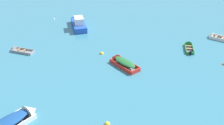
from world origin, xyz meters
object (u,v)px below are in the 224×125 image
(mooring_buoy_between_boats_left, at_px, (102,54))
(rowboat_red_cluster_inner, at_px, (121,62))
(motor_launch_blue_far_left, at_px, (78,23))
(rowboat_grey_back_row_center, at_px, (17,50))
(mooring_buoy_between_boats_right, at_px, (54,19))
(mooring_buoy_midfield, at_px, (224,65))
(rowboat_white_back_row_right, at_px, (18,118))
(rowboat_green_midfield_right, at_px, (189,46))
(rowboat_white_center, at_px, (215,37))
(mooring_buoy_central, at_px, (107,124))

(mooring_buoy_between_boats_left, bearing_deg, rowboat_red_cluster_inner, -48.89)
(motor_launch_blue_far_left, xyz_separation_m, rowboat_grey_back_row_center, (-6.39, -7.67, -0.41))
(rowboat_grey_back_row_center, height_order, mooring_buoy_between_boats_right, rowboat_grey_back_row_center)
(rowboat_grey_back_row_center, distance_m, mooring_buoy_midfield, 23.13)
(rowboat_grey_back_row_center, height_order, mooring_buoy_between_boats_left, rowboat_grey_back_row_center)
(rowboat_white_back_row_right, height_order, rowboat_green_midfield_right, rowboat_white_back_row_right)
(motor_launch_blue_far_left, distance_m, mooring_buoy_between_boats_left, 9.17)
(mooring_buoy_between_boats_left, height_order, mooring_buoy_midfield, mooring_buoy_between_boats_left)
(rowboat_red_cluster_inner, height_order, mooring_buoy_between_boats_left, rowboat_red_cluster_inner)
(rowboat_white_back_row_right, xyz_separation_m, rowboat_white_center, (20.51, 15.41, -0.16))
(mooring_buoy_midfield, bearing_deg, rowboat_white_back_row_right, -155.67)
(rowboat_green_midfield_right, relative_size, mooring_buoy_midfield, 8.66)
(rowboat_red_cluster_inner, relative_size, mooring_buoy_between_boats_left, 7.99)
(rowboat_red_cluster_inner, relative_size, mooring_buoy_between_boats_right, 12.93)
(mooring_buoy_central, relative_size, mooring_buoy_midfield, 1.18)
(rowboat_white_back_row_right, relative_size, mooring_buoy_central, 9.98)
(motor_launch_blue_far_left, height_order, mooring_buoy_between_boats_right, motor_launch_blue_far_left)
(mooring_buoy_between_boats_right, distance_m, mooring_buoy_midfield, 24.76)
(rowboat_red_cluster_inner, bearing_deg, mooring_buoy_between_boats_left, 131.11)
(rowboat_red_cluster_inner, height_order, rowboat_green_midfield_right, rowboat_red_cluster_inner)
(rowboat_white_center, bearing_deg, mooring_buoy_between_boats_left, -163.85)
(mooring_buoy_central, bearing_deg, rowboat_green_midfield_right, 54.00)
(rowboat_white_back_row_right, relative_size, rowboat_green_midfield_right, 1.36)
(rowboat_white_back_row_right, distance_m, mooring_buoy_between_boats_left, 12.80)
(mooring_buoy_central, bearing_deg, rowboat_white_center, 49.03)
(rowboat_white_center, xyz_separation_m, mooring_buoy_between_boats_left, (-14.39, -4.17, -0.17))
(mooring_buoy_between_boats_left, bearing_deg, motor_launch_blue_far_left, 112.40)
(motor_launch_blue_far_left, xyz_separation_m, rowboat_white_back_row_right, (-2.63, -19.71, -0.20))
(rowboat_white_back_row_right, distance_m, mooring_buoy_central, 6.85)
(rowboat_red_cluster_inner, bearing_deg, rowboat_grey_back_row_center, 165.09)
(rowboat_green_midfield_right, height_order, mooring_buoy_midfield, rowboat_green_midfield_right)
(rowboat_green_midfield_right, height_order, mooring_buoy_between_boats_left, rowboat_green_midfield_right)
(mooring_buoy_between_boats_right, xyz_separation_m, mooring_buoy_midfield, (20.48, -13.92, 0.00))
(rowboat_white_back_row_right, bearing_deg, rowboat_grey_back_row_center, 107.37)
(rowboat_grey_back_row_center, distance_m, mooring_buoy_between_boats_right, 10.80)
(rowboat_white_back_row_right, xyz_separation_m, mooring_buoy_between_boats_left, (6.12, 11.24, -0.34))
(rowboat_grey_back_row_center, relative_size, rowboat_white_center, 0.98)
(rowboat_red_cluster_inner, relative_size, rowboat_white_center, 1.19)
(motor_launch_blue_far_left, bearing_deg, mooring_buoy_between_boats_left, -67.60)
(mooring_buoy_midfield, bearing_deg, mooring_buoy_central, -143.81)
(rowboat_green_midfield_right, height_order, mooring_buoy_between_boats_right, rowboat_green_midfield_right)
(rowboat_white_center, distance_m, mooring_buoy_between_boats_right, 23.01)
(mooring_buoy_between_boats_right, xyz_separation_m, mooring_buoy_central, (8.19, -22.91, 0.00))
(rowboat_white_back_row_right, height_order, rowboat_grey_back_row_center, rowboat_white_back_row_right)
(rowboat_white_back_row_right, relative_size, mooring_buoy_midfield, 11.78)
(rowboat_green_midfield_right, distance_m, mooring_buoy_central, 16.39)
(rowboat_green_midfield_right, xyz_separation_m, mooring_buoy_central, (-9.63, -13.26, -0.13))
(rowboat_red_cluster_inner, distance_m, mooring_buoy_central, 9.30)
(mooring_buoy_between_boats_left, xyz_separation_m, mooring_buoy_midfield, (13.00, -2.60, 0.00))
(mooring_buoy_central, height_order, mooring_buoy_between_boats_left, mooring_buoy_between_boats_left)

